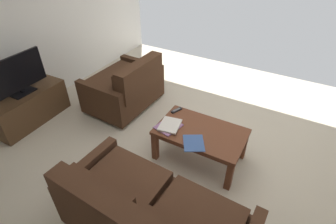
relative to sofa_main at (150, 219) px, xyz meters
name	(u,v)px	position (x,y,z in m)	size (l,w,h in m)	color
ground_plane	(197,146)	(0.15, -1.39, -0.36)	(5.50, 5.32, 0.01)	beige
wall_right	(32,17)	(2.90, -1.39, 0.96)	(0.12, 5.32, 2.63)	white
sofa_main	(150,219)	(0.00, 0.00, 0.00)	(1.74, 0.90, 0.83)	black
loveseat_near	(126,87)	(1.54, -1.71, 0.00)	(0.89, 1.15, 0.84)	black
coffee_table	(201,135)	(0.05, -1.21, 0.02)	(1.04, 0.64, 0.45)	brown
tv_stand	(29,107)	(2.56, -0.69, -0.11)	(0.47, 1.11, 0.49)	#4C331E
flat_tv	(17,75)	(2.56, -0.69, 0.41)	(0.21, 0.83, 0.55)	black
book_stack	(169,126)	(0.41, -1.09, 0.11)	(0.30, 0.33, 0.04)	#996699
tv_remote	(177,110)	(0.49, -1.42, 0.10)	(0.10, 0.17, 0.02)	black
loose_magazine	(194,143)	(0.04, -0.97, 0.10)	(0.23, 0.28, 0.01)	#385693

